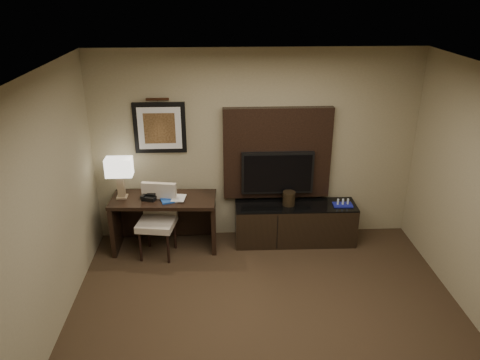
{
  "coord_description": "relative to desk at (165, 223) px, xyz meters",
  "views": [
    {
      "loc": [
        -0.52,
        -3.65,
        3.47
      ],
      "look_at": [
        -0.25,
        1.8,
        1.15
      ],
      "focal_mm": 35.0,
      "sensor_mm": 36.0,
      "label": 1
    }
  ],
  "objects": [
    {
      "name": "ice_bucket",
      "position": [
        1.73,
        0.06,
        0.3
      ],
      "size": [
        0.19,
        0.19,
        0.2
      ],
      "primitive_type": "cylinder",
      "rotation": [
        0.0,
        0.0,
        0.08
      ],
      "color": "black",
      "rests_on": "credenza"
    },
    {
      "name": "wall_left",
      "position": [
        -0.97,
        -2.15,
        0.97
      ],
      "size": [
        0.01,
        5.0,
        2.7
      ],
      "primitive_type": "cube",
      "color": "gray",
      "rests_on": "floor"
    },
    {
      "name": "book",
      "position": [
        0.12,
        -0.04,
        0.5
      ],
      "size": [
        0.18,
        0.04,
        0.24
      ],
      "primitive_type": "imported",
      "rotation": [
        0.0,
        0.0,
        -0.11
      ],
      "color": "#B8AD91",
      "rests_on": "desk"
    },
    {
      "name": "blue_folder",
      "position": [
        0.08,
        -0.03,
        0.39
      ],
      "size": [
        0.33,
        0.38,
        0.02
      ],
      "primitive_type": "cube",
      "rotation": [
        0.0,
        0.0,
        0.32
      ],
      "color": "#173F95",
      "rests_on": "desk"
    },
    {
      "name": "desk",
      "position": [
        0.0,
        0.0,
        0.0
      ],
      "size": [
        1.45,
        0.68,
        0.76
      ],
      "primitive_type": "cube",
      "rotation": [
        0.0,
        0.0,
        -0.05
      ],
      "color": "black",
      "rests_on": "floor"
    },
    {
      "name": "credenza",
      "position": [
        1.84,
        0.05,
        -0.09
      ],
      "size": [
        1.7,
        0.49,
        0.58
      ],
      "primitive_type": "cube",
      "rotation": [
        0.0,
        0.0,
        -0.01
      ],
      "color": "black",
      "rests_on": "floor"
    },
    {
      "name": "tv_wall_panel",
      "position": [
        1.58,
        0.29,
        0.89
      ],
      "size": [
        1.5,
        0.12,
        1.3
      ],
      "primitive_type": "cube",
      "color": "black",
      "rests_on": "wall_back"
    },
    {
      "name": "table_lamp",
      "position": [
        -0.56,
        0.05,
        0.65
      ],
      "size": [
        0.37,
        0.28,
        0.54
      ],
      "primitive_type": null,
      "rotation": [
        0.0,
        0.0,
        0.3
      ],
      "color": "#927A5B",
      "rests_on": "desk"
    },
    {
      "name": "minibar_tray",
      "position": [
        2.48,
        0.0,
        0.25
      ],
      "size": [
        0.27,
        0.17,
        0.1
      ],
      "primitive_type": null,
      "rotation": [
        0.0,
        0.0,
        -0.03
      ],
      "color": "#171D96",
      "rests_on": "credenza"
    },
    {
      "name": "desk_chair",
      "position": [
        -0.08,
        -0.21,
        0.11
      ],
      "size": [
        0.55,
        0.61,
        0.99
      ],
      "primitive_type": null,
      "rotation": [
        0.0,
        0.0,
        -0.16
      ],
      "color": "beige",
      "rests_on": "floor"
    },
    {
      "name": "wall_back",
      "position": [
        1.28,
        0.35,
        0.97
      ],
      "size": [
        4.5,
        0.01,
        2.7
      ],
      "primitive_type": "cube",
      "color": "gray",
      "rests_on": "floor"
    },
    {
      "name": "artwork",
      "position": [
        -0.02,
        0.33,
        1.27
      ],
      "size": [
        0.7,
        0.04,
        0.7
      ],
      "primitive_type": "cube",
      "color": "black",
      "rests_on": "wall_back"
    },
    {
      "name": "tv",
      "position": [
        1.58,
        0.19,
        0.64
      ],
      "size": [
        1.0,
        0.08,
        0.6
      ],
      "primitive_type": "cube",
      "color": "black",
      "rests_on": "tv_wall_panel"
    },
    {
      "name": "picture_light",
      "position": [
        -0.02,
        0.29,
        1.67
      ],
      "size": [
        0.04,
        0.04,
        0.3
      ],
      "primitive_type": "cylinder",
      "color": "#422415",
      "rests_on": "wall_back"
    },
    {
      "name": "desk_phone",
      "position": [
        -0.17,
        -0.03,
        0.42
      ],
      "size": [
        0.22,
        0.21,
        0.09
      ],
      "primitive_type": null,
      "rotation": [
        0.0,
        0.0,
        -0.34
      ],
      "color": "black",
      "rests_on": "desk"
    },
    {
      "name": "floor",
      "position": [
        1.28,
        -2.15,
        -0.38
      ],
      "size": [
        4.5,
        5.0,
        0.01
      ],
      "primitive_type": "cube",
      "color": "#2F2115",
      "rests_on": "ground"
    },
    {
      "name": "ceiling",
      "position": [
        1.28,
        -2.15,
        2.32
      ],
      "size": [
        4.5,
        5.0,
        0.01
      ],
      "primitive_type": "cube",
      "color": "silver",
      "rests_on": "wall_back"
    }
  ]
}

